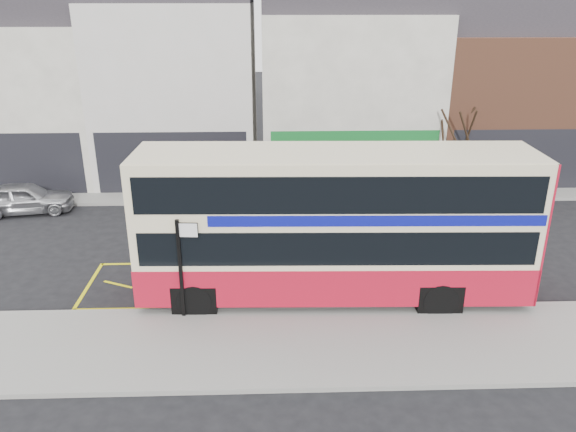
{
  "coord_description": "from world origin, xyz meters",
  "views": [
    {
      "loc": [
        -0.68,
        -15.79,
        9.32
      ],
      "look_at": [
        -0.09,
        2.0,
        2.32
      ],
      "focal_mm": 35.0,
      "sensor_mm": 36.0,
      "label": 1
    }
  ],
  "objects_px": {
    "bus_stop_post": "(182,260)",
    "car_white": "(488,185)",
    "double_decker_bus": "(335,224)",
    "street_tree_right": "(457,119)",
    "car_silver": "(25,198)",
    "street_tree_left": "(3,115)",
    "car_grey": "(285,193)"
  },
  "relations": [
    {
      "from": "double_decker_bus",
      "to": "bus_stop_post",
      "type": "relative_size",
      "value": 3.92
    },
    {
      "from": "car_silver",
      "to": "street_tree_left",
      "type": "xyz_separation_m",
      "value": [
        -1.93,
        3.49,
        3.14
      ]
    },
    {
      "from": "car_silver",
      "to": "car_grey",
      "type": "bearing_deg",
      "value": -97.14
    },
    {
      "from": "bus_stop_post",
      "to": "street_tree_left",
      "type": "distance_m",
      "value": 16.77
    },
    {
      "from": "double_decker_bus",
      "to": "car_silver",
      "type": "relative_size",
      "value": 2.95
    },
    {
      "from": "street_tree_left",
      "to": "street_tree_right",
      "type": "height_order",
      "value": "street_tree_left"
    },
    {
      "from": "street_tree_right",
      "to": "street_tree_left",
      "type": "bearing_deg",
      "value": 176.18
    },
    {
      "from": "car_silver",
      "to": "car_grey",
      "type": "xyz_separation_m",
      "value": [
        11.89,
        0.47,
        -0.05
      ]
    },
    {
      "from": "bus_stop_post",
      "to": "car_white",
      "type": "height_order",
      "value": "bus_stop_post"
    },
    {
      "from": "bus_stop_post",
      "to": "car_grey",
      "type": "distance_m",
      "value": 10.54
    },
    {
      "from": "street_tree_left",
      "to": "street_tree_right",
      "type": "relative_size",
      "value": 1.02
    },
    {
      "from": "bus_stop_post",
      "to": "car_silver",
      "type": "height_order",
      "value": "bus_stop_post"
    },
    {
      "from": "car_silver",
      "to": "car_white",
      "type": "xyz_separation_m",
      "value": [
        21.81,
        1.01,
        0.04
      ]
    },
    {
      "from": "double_decker_bus",
      "to": "street_tree_left",
      "type": "bearing_deg",
      "value": 144.09
    },
    {
      "from": "car_white",
      "to": "double_decker_bus",
      "type": "bearing_deg",
      "value": 127.72
    },
    {
      "from": "car_silver",
      "to": "car_white",
      "type": "distance_m",
      "value": 21.83
    },
    {
      "from": "double_decker_bus",
      "to": "car_silver",
      "type": "bearing_deg",
      "value": 150.01
    },
    {
      "from": "street_tree_left",
      "to": "car_grey",
      "type": "bearing_deg",
      "value": -12.34
    },
    {
      "from": "car_white",
      "to": "street_tree_right",
      "type": "distance_m",
      "value": 3.54
    },
    {
      "from": "double_decker_bus",
      "to": "bus_stop_post",
      "type": "distance_m",
      "value": 4.9
    },
    {
      "from": "double_decker_bus",
      "to": "street_tree_right",
      "type": "relative_size",
      "value": 2.24
    },
    {
      "from": "street_tree_left",
      "to": "street_tree_right",
      "type": "distance_m",
      "value": 22.25
    },
    {
      "from": "double_decker_bus",
      "to": "car_grey",
      "type": "distance_m",
      "value": 8.91
    },
    {
      "from": "bus_stop_post",
      "to": "car_grey",
      "type": "xyz_separation_m",
      "value": [
        3.31,
        9.92,
        -1.37
      ]
    },
    {
      "from": "street_tree_right",
      "to": "bus_stop_post",
      "type": "bearing_deg",
      "value": -135.55
    },
    {
      "from": "bus_stop_post",
      "to": "street_tree_right",
      "type": "distance_m",
      "value": 16.45
    },
    {
      "from": "street_tree_right",
      "to": "double_decker_bus",
      "type": "bearing_deg",
      "value": -124.62
    },
    {
      "from": "bus_stop_post",
      "to": "car_silver",
      "type": "xyz_separation_m",
      "value": [
        -8.59,
        9.45,
        -1.32
      ]
    },
    {
      "from": "car_grey",
      "to": "street_tree_left",
      "type": "distance_m",
      "value": 14.5
    },
    {
      "from": "bus_stop_post",
      "to": "street_tree_left",
      "type": "relative_size",
      "value": 0.56
    },
    {
      "from": "car_white",
      "to": "bus_stop_post",
      "type": "bearing_deg",
      "value": 119.13
    },
    {
      "from": "double_decker_bus",
      "to": "street_tree_left",
      "type": "xyz_separation_m",
      "value": [
        -15.2,
        11.61,
        1.27
      ]
    }
  ]
}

